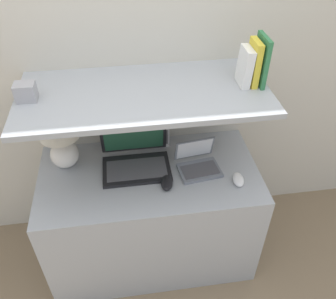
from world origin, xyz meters
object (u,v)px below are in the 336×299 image
at_px(laptop_small, 198,163).
at_px(shelf_gadget, 26,92).
at_px(book_white, 245,67).
at_px(table_lamp, 60,136).
at_px(second_mouse, 238,180).
at_px(laptop_large, 136,158).
at_px(book_yellow, 254,63).
at_px(computer_mouse, 167,183).
at_px(router_box, 159,135).
at_px(book_green, 261,60).

distance_m(laptop_small, shelf_gadget, 0.95).
bearing_deg(book_white, table_lamp, 176.11).
relative_size(second_mouse, shelf_gadget, 1.16).
height_order(laptop_large, book_yellow, book_yellow).
relative_size(laptop_small, shelf_gadget, 2.66).
bearing_deg(laptop_small, computer_mouse, -150.28).
distance_m(table_lamp, second_mouse, 0.98).
bearing_deg(router_box, laptop_small, -52.68).
relative_size(laptop_large, computer_mouse, 3.01).
relative_size(book_yellow, book_white, 1.17).
bearing_deg(laptop_large, book_white, -0.52).
xyz_separation_m(book_yellow, shelf_gadget, (-1.08, -0.00, -0.07)).
bearing_deg(router_box, book_white, -23.16).
xyz_separation_m(table_lamp, computer_mouse, (0.54, -0.24, -0.18)).
bearing_deg(laptop_small, table_lamp, 169.50).
relative_size(table_lamp, router_box, 2.38).
distance_m(laptop_small, computer_mouse, 0.22).
relative_size(second_mouse, book_white, 0.58).
height_order(router_box, shelf_gadget, shelf_gadget).
distance_m(second_mouse, book_white, 0.59).
bearing_deg(book_yellow, book_white, -180.00).
relative_size(computer_mouse, book_green, 0.52).
relative_size(laptop_large, book_white, 1.98).
xyz_separation_m(laptop_small, book_green, (0.29, 0.07, 0.56)).
bearing_deg(router_box, book_green, -19.75).
xyz_separation_m(computer_mouse, book_white, (0.41, 0.18, 0.55)).
xyz_separation_m(router_box, book_white, (0.40, -0.17, 0.50)).
bearing_deg(laptop_small, second_mouse, -35.83).
bearing_deg(book_yellow, laptop_large, 179.52).
bearing_deg(computer_mouse, router_box, 89.13).
bearing_deg(laptop_small, router_box, 127.32).
bearing_deg(second_mouse, table_lamp, 163.41).
height_order(computer_mouse, book_yellow, book_yellow).
bearing_deg(computer_mouse, book_green, 20.28).
distance_m(laptop_large, laptop_small, 0.35).
height_order(computer_mouse, book_green, book_green).
relative_size(router_box, shelf_gadget, 1.57).
height_order(table_lamp, book_white, book_white).
bearing_deg(book_yellow, laptop_small, -164.77).
height_order(laptop_large, shelf_gadget, shelf_gadget).
relative_size(laptop_small, book_yellow, 1.13).
relative_size(second_mouse, router_box, 0.74).
distance_m(book_green, book_yellow, 0.04).
xyz_separation_m(computer_mouse, second_mouse, (0.38, -0.03, 0.00)).
xyz_separation_m(table_lamp, book_yellow, (0.98, -0.06, 0.38)).
bearing_deg(laptop_large, second_mouse, -21.97).
relative_size(laptop_small, book_white, 1.32).
bearing_deg(table_lamp, second_mouse, -16.59).
distance_m(computer_mouse, router_box, 0.36).
height_order(router_box, book_yellow, book_yellow).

